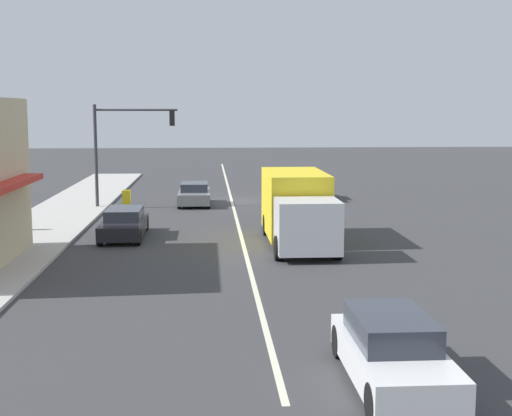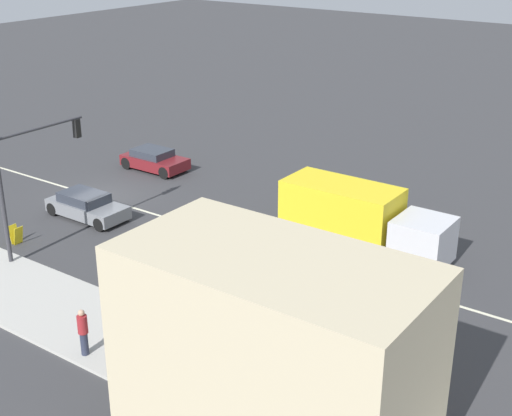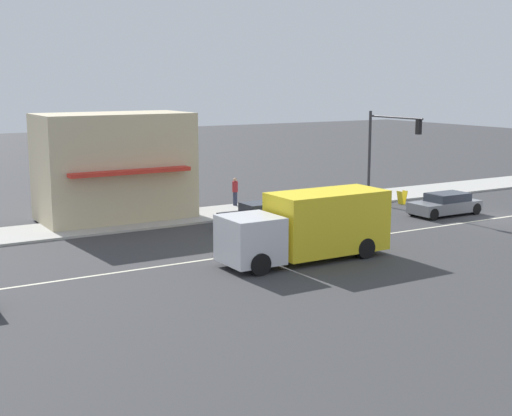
# 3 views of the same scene
# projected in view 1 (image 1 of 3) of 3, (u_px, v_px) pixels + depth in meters

# --- Properties ---
(ground_plane) EXTENTS (160.00, 160.00, 0.00)m
(ground_plane) POSITION_uv_depth(u_px,v_px,m) (249.00, 266.00, 24.92)
(ground_plane) COLOR #38383A
(lane_marking_center) EXTENTS (0.16, 60.00, 0.01)m
(lane_marking_center) POSITION_uv_depth(u_px,v_px,m) (232.00, 201.00, 42.71)
(lane_marking_center) COLOR beige
(lane_marking_center) RESTS_ON ground
(traffic_signal_main) EXTENTS (4.59, 0.34, 5.60)m
(traffic_signal_main) POSITION_uv_depth(u_px,v_px,m) (122.00, 138.00, 39.09)
(traffic_signal_main) COLOR #333338
(traffic_signal_main) RESTS_ON sidewalk_right
(pedestrian) EXTENTS (0.34, 0.34, 1.68)m
(pedestrian) POSITION_uv_depth(u_px,v_px,m) (2.00, 211.00, 31.40)
(pedestrian) COLOR #282D42
(pedestrian) RESTS_ON sidewalk_right
(warning_aframe_sign) EXTENTS (0.45, 0.53, 0.84)m
(warning_aframe_sign) POSITION_uv_depth(u_px,v_px,m) (126.00, 197.00, 41.03)
(warning_aframe_sign) COLOR yellow
(warning_aframe_sign) RESTS_ON ground
(delivery_truck) EXTENTS (2.44, 7.50, 2.87)m
(delivery_truck) POSITION_uv_depth(u_px,v_px,m) (297.00, 208.00, 28.79)
(delivery_truck) COLOR silver
(delivery_truck) RESTS_ON ground
(sedan_maroon) EXTENTS (1.89, 3.88, 1.23)m
(sedan_maroon) POSITION_uv_depth(u_px,v_px,m) (313.00, 189.00, 43.67)
(sedan_maroon) COLOR maroon
(sedan_maroon) RESTS_ON ground
(sedan_dark) EXTENTS (1.74, 4.50, 1.23)m
(sedan_dark) POSITION_uv_depth(u_px,v_px,m) (124.00, 223.00, 30.43)
(sedan_dark) COLOR black
(sedan_dark) RESTS_ON ground
(van_white) EXTENTS (1.73, 4.29, 1.39)m
(van_white) POSITION_uv_depth(u_px,v_px,m) (392.00, 352.00, 14.03)
(van_white) COLOR silver
(van_white) RESTS_ON ground
(suv_grey) EXTENTS (1.81, 4.18, 1.26)m
(suv_grey) POSITION_uv_depth(u_px,v_px,m) (194.00, 194.00, 40.96)
(suv_grey) COLOR slate
(suv_grey) RESTS_ON ground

